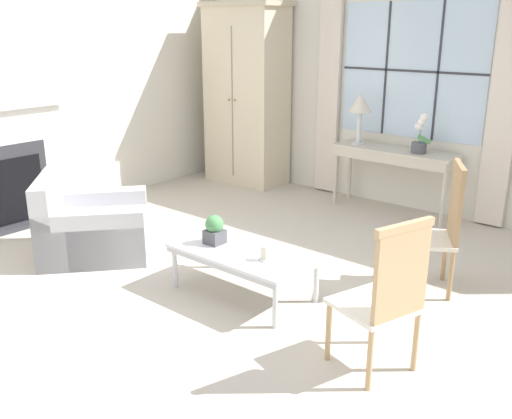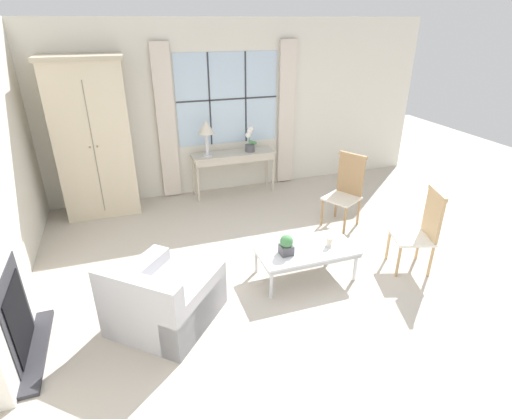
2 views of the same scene
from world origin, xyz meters
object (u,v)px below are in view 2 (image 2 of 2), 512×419
object	(u,v)px
console_table	(234,158)
armchair_upholstered	(164,301)
side_chair_wooden	(346,187)
armoire	(94,139)
potted_orchid	(250,141)
potted_plant_small	(286,245)
pillar_candle	(329,243)
accent_chair_wooden	(422,227)
table_lamp	(206,129)
coffee_table	(306,251)

from	to	relation	value
console_table	armchair_upholstered	distance (m)	3.37
side_chair_wooden	armchair_upholstered	bearing A→B (deg)	-154.55
armoire	armchair_upholstered	distance (m)	3.09
potted_orchid	potted_plant_small	distance (m)	2.79
potted_plant_small	pillar_candle	bearing A→B (deg)	-1.50
potted_orchid	pillar_candle	xyz separation A→B (m)	(0.07, -2.74, -0.46)
armoire	potted_plant_small	world-z (taller)	armoire
potted_plant_small	potted_orchid	bearing A→B (deg)	80.39
console_table	accent_chair_wooden	bearing A→B (deg)	-63.92
armoire	table_lamp	xyz separation A→B (m)	(1.69, 0.02, 0.01)
console_table	armchair_upholstered	xyz separation A→B (m)	(-1.57, -2.96, -0.39)
armoire	side_chair_wooden	xyz separation A→B (m)	(3.37, -1.57, -0.60)
armchair_upholstered	coffee_table	size ratio (longest dim) A/B	1.13
accent_chair_wooden	side_chair_wooden	bearing A→B (deg)	99.68
potted_plant_small	coffee_table	bearing A→B (deg)	9.69
table_lamp	pillar_candle	distance (m)	2.93
coffee_table	side_chair_wooden	bearing A→B (deg)	43.24
armoire	side_chair_wooden	size ratio (longest dim) A/B	2.21
potted_orchid	potted_plant_small	size ratio (longest dim) A/B	1.84
accent_chair_wooden	pillar_candle	bearing A→B (deg)	169.13
side_chair_wooden	accent_chair_wooden	world-z (taller)	side_chair_wooden
armoire	potted_plant_small	bearing A→B (deg)	-53.77
table_lamp	armchair_upholstered	size ratio (longest dim) A/B	0.46
potted_orchid	armchair_upholstered	size ratio (longest dim) A/B	0.34
console_table	table_lamp	bearing A→B (deg)	-175.32
armchair_upholstered	potted_plant_small	bearing A→B (deg)	8.78
coffee_table	pillar_candle	size ratio (longest dim) A/B	8.80
side_chair_wooden	accent_chair_wooden	distance (m)	1.36
armoire	side_chair_wooden	distance (m)	3.76
pillar_candle	armchair_upholstered	bearing A→B (deg)	-174.02
armoire	armchair_upholstered	world-z (taller)	armoire
potted_plant_small	pillar_candle	xyz separation A→B (m)	(0.53, -0.01, -0.07)
console_table	pillar_candle	world-z (taller)	console_table
table_lamp	accent_chair_wooden	bearing A→B (deg)	-56.94
potted_orchid	pillar_candle	size ratio (longest dim) A/B	3.37
potted_plant_small	armchair_upholstered	bearing A→B (deg)	-171.22
potted_orchid	pillar_candle	world-z (taller)	potted_orchid
armoire	potted_orchid	size ratio (longest dim) A/B	5.35
armoire	side_chair_wooden	world-z (taller)	armoire
console_table	pillar_candle	distance (m)	2.79
potted_orchid	armchair_upholstered	xyz separation A→B (m)	(-1.85, -2.94, -0.65)
console_table	potted_plant_small	world-z (taller)	console_table
side_chair_wooden	console_table	bearing A→B (deg)	126.96
table_lamp	armoire	bearing A→B (deg)	-179.17
accent_chair_wooden	armoire	bearing A→B (deg)	141.05
console_table	potted_plant_small	distance (m)	2.75
armchair_upholstered	side_chair_wooden	xyz separation A→B (m)	(2.80, 1.33, 0.32)
table_lamp	accent_chair_wooden	size ratio (longest dim) A/B	0.59
console_table	potted_plant_small	bearing A→B (deg)	-93.75
armchair_upholstered	pillar_candle	bearing A→B (deg)	5.98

